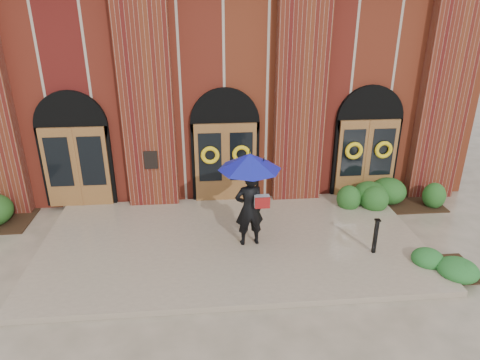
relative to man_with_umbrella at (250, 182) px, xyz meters
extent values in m
plane|color=tan|center=(-0.43, 0.03, -1.90)|extent=(90.00, 90.00, 0.00)
cube|color=gray|center=(-0.43, 0.18, -1.82)|extent=(10.00, 5.30, 0.15)
cube|color=#5F2714|center=(-0.43, 8.93, 1.60)|extent=(16.00, 12.00, 7.00)
cube|color=black|center=(-2.68, 2.50, -0.25)|extent=(0.40, 0.05, 0.55)
cube|color=#5F2714|center=(-2.68, 2.76, 1.60)|extent=(1.50, 0.45, 7.00)
cube|color=#5F2714|center=(1.82, 2.76, 1.60)|extent=(1.50, 0.45, 7.00)
cube|color=#5F2714|center=(6.32, 2.76, 1.60)|extent=(1.50, 0.45, 7.00)
cube|color=olive|center=(-4.93, 2.74, -0.50)|extent=(1.90, 0.10, 2.50)
cylinder|color=black|center=(-4.93, 2.88, 0.75)|extent=(2.10, 0.22, 2.10)
cube|color=olive|center=(-0.43, 2.74, -0.50)|extent=(1.90, 0.10, 2.50)
cylinder|color=black|center=(-0.43, 2.88, 0.75)|extent=(2.10, 0.22, 2.10)
cube|color=olive|center=(4.07, 2.74, -0.50)|extent=(1.90, 0.10, 2.50)
cylinder|color=black|center=(4.07, 2.88, 0.75)|extent=(2.10, 0.22, 2.10)
torus|color=yellow|center=(-0.91, 2.62, -0.20)|extent=(0.57, 0.13, 0.57)
torus|color=yellow|center=(0.05, 2.62, -0.20)|extent=(0.57, 0.13, 0.57)
torus|color=yellow|center=(3.59, 2.62, -0.20)|extent=(0.57, 0.13, 0.57)
torus|color=yellow|center=(4.55, 2.62, -0.20)|extent=(0.57, 0.13, 0.57)
imported|color=black|center=(0.00, 0.00, -0.73)|extent=(0.79, 0.57, 2.03)
cone|color=navy|center=(0.00, 0.00, 0.55)|extent=(1.75, 1.75, 0.41)
cylinder|color=black|center=(0.05, -0.05, 0.01)|extent=(0.02, 0.02, 0.67)
cube|color=#B0B3B5|center=(0.29, -0.16, -0.46)|extent=(0.40, 0.24, 0.30)
cube|color=maroon|center=(0.29, -0.27, -0.46)|extent=(0.38, 0.07, 0.30)
cube|color=black|center=(3.09, -0.74, -1.30)|extent=(0.08, 0.08, 0.90)
cube|color=black|center=(3.09, -0.74, -0.83)|extent=(0.13, 0.13, 0.04)
ellipsoid|color=#204C1B|center=(4.77, 2.14, -1.51)|extent=(2.99, 1.20, 0.77)
ellipsoid|color=#205822|center=(4.67, -1.45, -1.68)|extent=(1.25, 1.07, 0.44)
camera|label=1|loc=(-1.14, -9.66, 4.17)|focal=32.00mm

